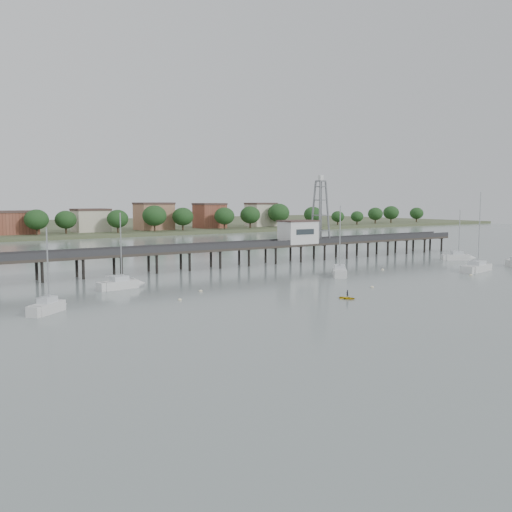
{
  "coord_description": "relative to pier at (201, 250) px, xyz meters",
  "views": [
    {
      "loc": [
        -54.98,
        -40.64,
        13.92
      ],
      "look_at": [
        1.27,
        42.0,
        4.0
      ],
      "focal_mm": 40.0,
      "sensor_mm": 36.0,
      "label": 1
    }
  ],
  "objects": [
    {
      "name": "sailboat_e",
      "position": [
        57.74,
        -19.34,
        -3.15
      ],
      "size": [
        7.36,
        5.7,
        12.22
      ],
      "rotation": [
        0.0,
        0.0,
        -0.56
      ],
      "color": "silver",
      "rests_on": "ground"
    },
    {
      "name": "pier",
      "position": [
        0.0,
        0.0,
        0.0
      ],
      "size": [
        150.0,
        5.0,
        5.5
      ],
      "color": "#2D2823",
      "rests_on": "ground"
    },
    {
      "name": "sailboat_b",
      "position": [
        -21.9,
        -15.55,
        -3.15
      ],
      "size": [
        7.8,
        3.45,
        12.52
      ],
      "rotation": [
        0.0,
        0.0,
        0.17
      ],
      "color": "silver",
      "rests_on": "ground"
    },
    {
      "name": "pier_building",
      "position": [
        25.0,
        0.0,
        2.87
      ],
      "size": [
        8.4,
        5.4,
        5.3
      ],
      "color": "silver",
      "rests_on": "ground"
    },
    {
      "name": "sailboat_d",
      "position": [
        44.44,
        -33.41,
        -3.17
      ],
      "size": [
        10.37,
        4.73,
        16.34
      ],
      "rotation": [
        0.0,
        0.0,
        0.19
      ],
      "color": "silver",
      "rests_on": "ground"
    },
    {
      "name": "sailboat_c",
      "position": [
        16.68,
        -22.78,
        -3.15
      ],
      "size": [
        7.1,
        7.8,
        13.53
      ],
      "rotation": [
        0.0,
        0.0,
        0.87
      ],
      "color": "silver",
      "rests_on": "ground"
    },
    {
      "name": "dinghy_occupant",
      "position": [
        0.17,
        -42.45,
        -3.79
      ],
      "size": [
        0.42,
        1.04,
        0.25
      ],
      "primitive_type": "imported",
      "rotation": [
        0.0,
        0.0,
        3.19
      ],
      "color": "black",
      "rests_on": "ground"
    },
    {
      "name": "yellow_dinghy",
      "position": [
        0.17,
        -42.45,
        -3.79
      ],
      "size": [
        1.73,
        1.11,
        2.34
      ],
      "primitive_type": "imported",
      "rotation": [
        0.0,
        0.0,
        0.41
      ],
      "color": "yellow",
      "rests_on": "ground"
    },
    {
      "name": "sailboat_a",
      "position": [
        -36.65,
        -28.51,
        -3.14
      ],
      "size": [
        6.21,
        5.72,
        10.99
      ],
      "rotation": [
        0.0,
        0.0,
        0.71
      ],
      "color": "silver",
      "rests_on": "ground"
    },
    {
      "name": "lattice_tower",
      "position": [
        31.5,
        0.0,
        7.31
      ],
      "size": [
        3.2,
        3.2,
        15.5
      ],
      "color": "slate",
      "rests_on": "ground"
    },
    {
      "name": "ground_plane",
      "position": [
        0.0,
        -60.0,
        -3.79
      ],
      "size": [
        500.0,
        500.0,
        0.0
      ],
      "primitive_type": "plane",
      "color": "slate",
      "rests_on": "ground"
    },
    {
      "name": "mooring_buoys",
      "position": [
        1.26,
        -28.87,
        -3.71
      ],
      "size": [
        71.25,
        16.09,
        0.39
      ],
      "color": "#F2E8BC",
      "rests_on": "ground"
    },
    {
      "name": "far_shore",
      "position": [
        0.36,
        179.58,
        -2.85
      ],
      "size": [
        500.0,
        170.0,
        10.4
      ],
      "color": "#475133",
      "rests_on": "ground"
    }
  ]
}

